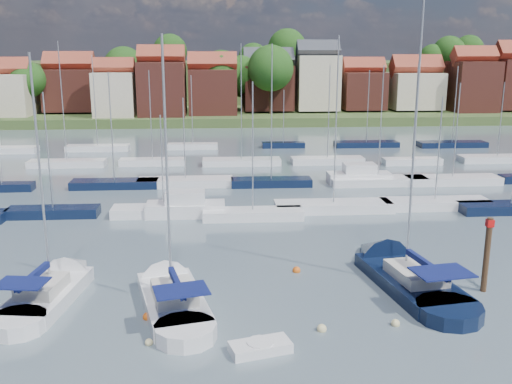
{
  "coord_description": "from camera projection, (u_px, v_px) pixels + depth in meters",
  "views": [
    {
      "loc": [
        -2.45,
        -29.55,
        14.13
      ],
      "look_at": [
        0.59,
        14.0,
        3.54
      ],
      "focal_mm": 40.0,
      "sensor_mm": 36.0,
      "label": 1
    }
  ],
  "objects": [
    {
      "name": "tender",
      "position": [
        260.0,
        347.0,
        27.72
      ],
      "size": [
        3.21,
        2.09,
        0.64
      ],
      "rotation": [
        0.0,
        0.0,
        0.26
      ],
      "color": "silver",
      "rests_on": "ground"
    },
    {
      "name": "buoy_c",
      "position": [
        148.0,
        319.0,
        31.26
      ],
      "size": [
        0.53,
        0.53,
        0.53
      ],
      "primitive_type": "sphere",
      "color": "#D85914",
      "rests_on": "ground"
    },
    {
      "name": "buoy_b",
      "position": [
        149.0,
        344.0,
        28.48
      ],
      "size": [
        0.41,
        0.41,
        0.41
      ],
      "primitive_type": "sphere",
      "color": "beige",
      "rests_on": "ground"
    },
    {
      "name": "buoy_d",
      "position": [
        322.0,
        331.0,
        29.9
      ],
      "size": [
        0.52,
        0.52,
        0.52
      ],
      "primitive_type": "sphere",
      "color": "beige",
      "rests_on": "ground"
    },
    {
      "name": "marina_field",
      "position": [
        255.0,
        175.0,
        66.25
      ],
      "size": [
        79.62,
        41.41,
        15.93
      ],
      "color": "silver",
      "rests_on": "ground"
    },
    {
      "name": "far_shore_town",
      "position": [
        232.0,
        89.0,
        159.83
      ],
      "size": [
        212.46,
        90.0,
        22.27
      ],
      "color": "#435229",
      "rests_on": "ground"
    },
    {
      "name": "buoy_f",
      "position": [
        395.0,
        325.0,
        30.5
      ],
      "size": [
        0.48,
        0.48,
        0.48
      ],
      "primitive_type": "sphere",
      "color": "beige",
      "rests_on": "ground"
    },
    {
      "name": "ground",
      "position": [
        237.0,
        171.0,
        70.92
      ],
      "size": [
        260.0,
        260.0,
        0.0
      ],
      "primitive_type": "plane",
      "color": "#4D6069",
      "rests_on": "ground"
    },
    {
      "name": "timber_piling",
      "position": [
        485.0,
        269.0,
        34.56
      ],
      "size": [
        0.4,
        0.4,
        6.92
      ],
      "color": "#4C331E",
      "rests_on": "ground"
    },
    {
      "name": "buoy_e",
      "position": [
        296.0,
        272.0,
        37.98
      ],
      "size": [
        0.53,
        0.53,
        0.53
      ],
      "primitive_type": "sphere",
      "color": "#D85914",
      "rests_on": "ground"
    },
    {
      "name": "sailboat_centre",
      "position": [
        169.0,
        292.0,
        33.9
      ],
      "size": [
        5.93,
        12.61,
        16.54
      ],
      "rotation": [
        0.0,
        0.0,
        1.8
      ],
      "color": "silver",
      "rests_on": "ground"
    },
    {
      "name": "sailboat_left",
      "position": [
        57.0,
        287.0,
        34.61
      ],
      "size": [
        4.58,
        11.7,
        15.49
      ],
      "rotation": [
        0.0,
        0.0,
        1.43
      ],
      "color": "silver",
      "rests_on": "ground"
    },
    {
      "name": "sailboat_navy",
      "position": [
        395.0,
        271.0,
        37.24
      ],
      "size": [
        5.82,
        14.32,
        19.16
      ],
      "rotation": [
        0.0,
        0.0,
        1.73
      ],
      "color": "black",
      "rests_on": "ground"
    }
  ]
}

